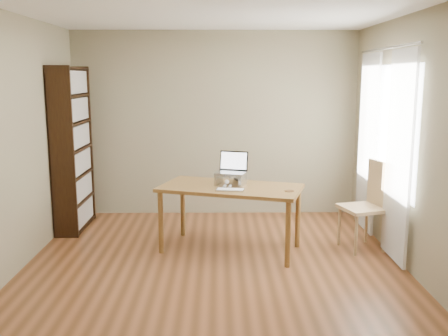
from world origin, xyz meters
TOP-DOWN VIEW (x-y plane):
  - room at (0.03, 0.01)m, footprint 4.04×4.54m
  - bookshelf at (-1.83, 1.55)m, footprint 0.30×0.90m
  - curtains at (1.92, 0.80)m, footprint 0.03×1.90m
  - desk at (0.19, 0.66)m, footprint 1.72×1.22m
  - laptop_stand at (0.19, 0.74)m, footprint 0.32×0.25m
  - laptop at (0.19, 0.80)m, footprint 0.39×0.37m
  - keyboard at (0.18, 0.44)m, footprint 0.32×0.18m
  - coaster at (0.81, 0.41)m, footprint 0.10×0.10m
  - cat at (0.17, 0.77)m, footprint 0.26×0.49m
  - chair at (1.78, 0.68)m, footprint 0.56×0.56m

SIDE VIEW (x-z plane):
  - chair at x=1.78m, z-range 0.04..1.06m
  - desk at x=0.19m, z-range 0.29..1.04m
  - coaster at x=0.81m, z-range 0.75..0.76m
  - keyboard at x=0.18m, z-range 0.75..0.77m
  - cat at x=0.17m, z-range 0.74..0.90m
  - laptop_stand at x=0.19m, z-range 0.77..0.90m
  - laptop at x=0.19m, z-range 0.82..1.06m
  - bookshelf at x=-1.83m, z-range 0.00..2.10m
  - curtains at x=1.92m, z-range 0.05..2.29m
  - room at x=0.03m, z-range -0.02..2.62m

